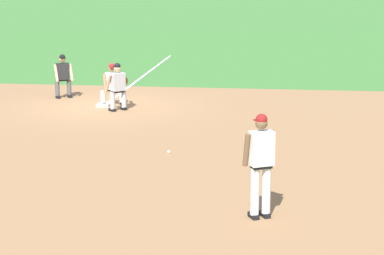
# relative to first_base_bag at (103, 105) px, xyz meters

# --- Properties ---
(ground_plane) EXTENTS (160.00, 160.00, 0.00)m
(ground_plane) POSITION_rel_first_base_bag_xyz_m (0.00, 0.00, -0.04)
(ground_plane) COLOR #3D7533
(infield_dirt_patch) EXTENTS (18.00, 18.00, 0.01)m
(infield_dirt_patch) POSITION_rel_first_base_bag_xyz_m (-5.00, -2.65, -0.04)
(infield_dirt_patch) COLOR #936B47
(infield_dirt_patch) RESTS_ON ground
(foul_line_stripe) EXTENTS (13.45, 0.10, 0.00)m
(foul_line_stripe) POSITION_rel_first_base_bag_xyz_m (6.72, 0.00, -0.04)
(foul_line_stripe) COLOR white
(foul_line_stripe) RESTS_ON ground
(first_base_bag) EXTENTS (0.38, 0.38, 0.09)m
(first_base_bag) POSITION_rel_first_base_bag_xyz_m (0.00, 0.00, 0.00)
(first_base_bag) COLOR white
(first_base_bag) RESTS_ON ground
(baseball) EXTENTS (0.07, 0.07, 0.07)m
(baseball) POSITION_rel_first_base_bag_xyz_m (-5.65, -2.98, -0.01)
(baseball) COLOR white
(baseball) RESTS_ON ground
(pitcher) EXTENTS (0.83, 0.58, 1.86)m
(pitcher) POSITION_rel_first_base_bag_xyz_m (-9.95, -5.29, 1.01)
(pitcher) COLOR black
(pitcher) RESTS_ON ground
(first_baseman) EXTENTS (0.83, 1.00, 1.34)m
(first_baseman) POSITION_rel_first_base_bag_xyz_m (0.16, -0.30, 0.69)
(first_baseman) COLOR black
(first_baseman) RESTS_ON ground
(baserunner) EXTENTS (0.67, 0.67, 1.46)m
(baserunner) POSITION_rel_first_base_bag_xyz_m (-0.64, -0.62, 0.75)
(baserunner) COLOR black
(baserunner) RESTS_ON ground
(umpire) EXTENTS (0.63, 0.68, 1.46)m
(umpire) POSITION_rel_first_base_bag_xyz_m (1.34, 1.69, 0.75)
(umpire) COLOR black
(umpire) RESTS_ON ground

